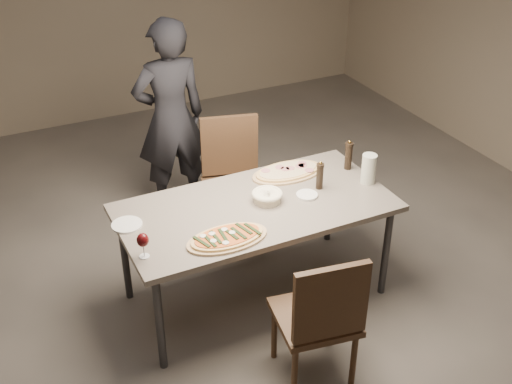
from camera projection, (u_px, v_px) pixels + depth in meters
name	position (u px, v px, depth m)	size (l,w,h in m)	color
room	(256.00, 114.00, 3.87)	(7.00, 7.00, 7.00)	#5B554E
dining_table	(256.00, 212.00, 4.23)	(1.80, 0.90, 0.75)	slate
zucchini_pizza	(227.00, 238.00, 3.86)	(0.51, 0.28, 0.05)	tan
ham_pizza	(288.00, 172.00, 4.56)	(0.55, 0.30, 0.04)	tan
bread_basket	(267.00, 196.00, 4.22)	(0.21, 0.21, 0.07)	beige
oil_dish	(307.00, 195.00, 4.30)	(0.14, 0.14, 0.02)	white
pepper_mill_left	(320.00, 176.00, 4.34)	(0.05, 0.05, 0.21)	black
pepper_mill_right	(349.00, 155.00, 4.58)	(0.06, 0.06, 0.23)	black
carafe	(369.00, 169.00, 4.41)	(0.10, 0.10, 0.21)	silver
wine_glass	(143.00, 241.00, 3.66)	(0.07, 0.07, 0.16)	silver
side_plate	(127.00, 225.00, 3.99)	(0.19, 0.19, 0.01)	white
chair_near	(321.00, 315.00, 3.61)	(0.51, 0.51, 0.95)	#422C1B
chair_far	(232.00, 174.00, 4.97)	(0.57, 0.57, 0.99)	#422C1B
diner	(170.00, 118.00, 5.20)	(0.61, 0.40, 1.66)	black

